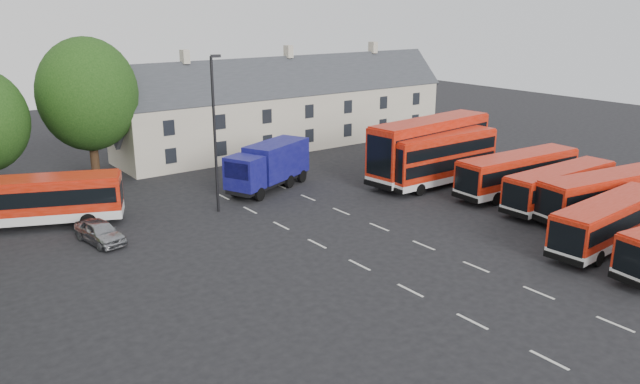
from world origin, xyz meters
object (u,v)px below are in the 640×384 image
(silver_car, at_px, (100,232))
(lamppost, at_px, (215,131))
(bus_dd_south, at_px, (441,156))
(box_truck, at_px, (269,164))

(silver_car, height_order, lamppost, lamppost)
(bus_dd_south, distance_m, silver_car, 26.16)
(box_truck, xyz_separation_m, silver_car, (-14.41, -3.80, -1.28))
(bus_dd_south, bearing_deg, lamppost, 165.11)
(silver_car, relative_size, lamppost, 0.38)
(silver_car, bearing_deg, lamppost, -2.35)
(bus_dd_south, relative_size, box_truck, 1.23)
(silver_car, distance_m, lamppost, 10.02)
(bus_dd_south, height_order, box_truck, bus_dd_south)
(bus_dd_south, bearing_deg, silver_car, 172.47)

